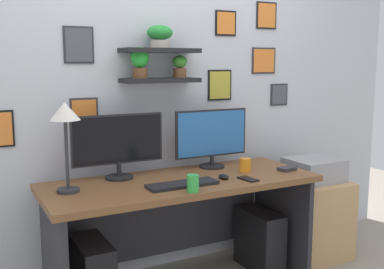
{
  "coord_description": "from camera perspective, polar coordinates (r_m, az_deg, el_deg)",
  "views": [
    {
      "loc": [
        -1.27,
        -2.55,
        1.49
      ],
      "look_at": [
        0.1,
        0.05,
        1.03
      ],
      "focal_mm": 43.09,
      "sensor_mm": 36.0,
      "label": 1
    }
  ],
  "objects": [
    {
      "name": "back_wall_assembly",
      "position": [
        3.25,
        -4.74,
        6.57
      ],
      "size": [
        4.4,
        0.24,
        2.7
      ],
      "color": "silver",
      "rests_on": "ground"
    },
    {
      "name": "desk",
      "position": [
        3.05,
        -1.74,
        -9.09
      ],
      "size": [
        1.75,
        0.68,
        0.75
      ],
      "color": "brown",
      "rests_on": "ground"
    },
    {
      "name": "monitor_left",
      "position": [
        2.97,
        -9.14,
        -1.04
      ],
      "size": [
        0.6,
        0.18,
        0.41
      ],
      "color": "black",
      "rests_on": "desk"
    },
    {
      "name": "monitor_right",
      "position": [
        3.25,
        2.43,
        -0.24
      ],
      "size": [
        0.56,
        0.18,
        0.41
      ],
      "color": "black",
      "rests_on": "desk"
    },
    {
      "name": "keyboard",
      "position": [
        2.79,
        -1.19,
        -6.18
      ],
      "size": [
        0.44,
        0.14,
        0.02
      ],
      "primitive_type": "cube",
      "color": "black",
      "rests_on": "desk"
    },
    {
      "name": "computer_mouse",
      "position": [
        2.96,
        3.95,
        -5.23
      ],
      "size": [
        0.06,
        0.09,
        0.03
      ],
      "primitive_type": "ellipsoid",
      "color": "black",
      "rests_on": "desk"
    },
    {
      "name": "desk_lamp",
      "position": [
        2.68,
        -15.42,
        1.6
      ],
      "size": [
        0.17,
        0.17,
        0.52
      ],
      "color": "#2D2D33",
      "rests_on": "desk"
    },
    {
      "name": "cell_phone",
      "position": [
        2.96,
        6.97,
        -5.5
      ],
      "size": [
        0.09,
        0.15,
        0.01
      ],
      "primitive_type": "cube",
      "rotation": [
        0.0,
        0.0,
        0.11
      ],
      "color": "black",
      "rests_on": "desk"
    },
    {
      "name": "coffee_mug",
      "position": [
        3.17,
        6.63,
        -3.75
      ],
      "size": [
        0.08,
        0.08,
        0.09
      ],
      "primitive_type": "cylinder",
      "color": "orange",
      "rests_on": "desk"
    },
    {
      "name": "pen_cup",
      "position": [
        2.66,
        0.11,
        -6.07
      ],
      "size": [
        0.07,
        0.07,
        0.1
      ],
      "primitive_type": "cylinder",
      "color": "green",
      "rests_on": "desk"
    },
    {
      "name": "scissors_tray",
      "position": [
        3.25,
        11.66,
        -4.18
      ],
      "size": [
        0.13,
        0.1,
        0.02
      ],
      "primitive_type": "cube",
      "rotation": [
        0.0,
        0.0,
        0.18
      ],
      "color": "#2D2D33",
      "rests_on": "desk"
    },
    {
      "name": "drawer_cabinet",
      "position": [
        3.75,
        14.62,
        -9.91
      ],
      "size": [
        0.44,
        0.5,
        0.59
      ],
      "primitive_type": "cube",
      "color": "tan",
      "rests_on": "ground"
    },
    {
      "name": "printer",
      "position": [
        3.64,
        14.86,
        -4.22
      ],
      "size": [
        0.38,
        0.34,
        0.17
      ],
      "primitive_type": "cube",
      "color": "#9E9EA3",
      "rests_on": "drawer_cabinet"
    },
    {
      "name": "computer_tower_right",
      "position": [
        3.45,
        8.33,
        -12.79
      ],
      "size": [
        0.18,
        0.4,
        0.43
      ],
      "primitive_type": "cube",
      "color": "black",
      "rests_on": "ground"
    }
  ]
}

